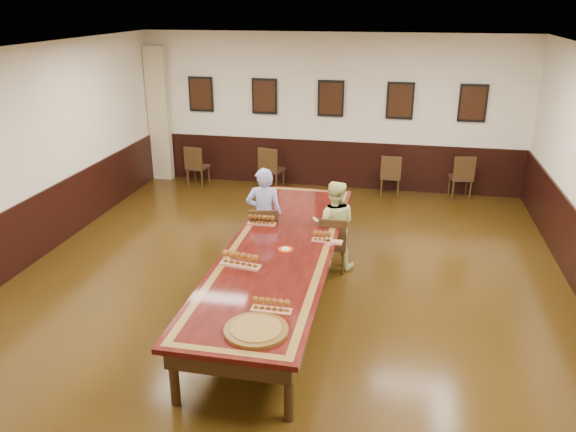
% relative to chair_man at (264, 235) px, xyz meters
% --- Properties ---
extents(floor, '(8.00, 10.00, 0.02)m').
position_rel_chair_man_xyz_m(floor, '(0.47, -1.01, -0.48)').
color(floor, black).
rests_on(floor, ground).
extents(ceiling, '(8.00, 10.00, 0.02)m').
position_rel_chair_man_xyz_m(ceiling, '(0.47, -1.01, 2.74)').
color(ceiling, white).
rests_on(ceiling, floor).
extents(wall_back, '(8.00, 0.02, 3.20)m').
position_rel_chair_man_xyz_m(wall_back, '(0.47, 4.00, 1.13)').
color(wall_back, '#EDE2C6').
rests_on(wall_back, floor).
extents(wall_left, '(0.02, 10.00, 3.20)m').
position_rel_chair_man_xyz_m(wall_left, '(-3.54, -1.01, 1.13)').
color(wall_left, '#EDE2C6').
rests_on(wall_left, floor).
extents(chair_man, '(0.53, 0.56, 0.93)m').
position_rel_chair_man_xyz_m(chair_man, '(0.00, 0.00, 0.00)').
color(chair_man, '#332116').
rests_on(chair_man, floor).
extents(chair_woman, '(0.43, 0.46, 0.87)m').
position_rel_chair_man_xyz_m(chair_woman, '(1.05, -0.02, -0.03)').
color(chair_woman, '#332116').
rests_on(chair_woman, floor).
extents(spare_chair_a, '(0.46, 0.50, 0.88)m').
position_rel_chair_man_xyz_m(spare_chair_a, '(-2.33, 3.48, -0.03)').
color(spare_chair_a, '#332116').
rests_on(spare_chair_a, floor).
extents(spare_chair_b, '(0.53, 0.56, 0.94)m').
position_rel_chair_man_xyz_m(spare_chair_b, '(-0.68, 3.50, 0.00)').
color(spare_chair_b, '#332116').
rests_on(spare_chair_b, floor).
extents(spare_chair_c, '(0.41, 0.45, 0.87)m').
position_rel_chair_man_xyz_m(spare_chair_c, '(1.78, 3.62, -0.03)').
color(spare_chair_c, '#332116').
rests_on(spare_chair_c, floor).
extents(spare_chair_d, '(0.48, 0.51, 0.90)m').
position_rel_chair_man_xyz_m(spare_chair_d, '(3.19, 3.77, -0.02)').
color(spare_chair_d, '#332116').
rests_on(spare_chair_d, floor).
extents(person_man, '(0.61, 0.46, 1.49)m').
position_rel_chair_man_xyz_m(person_man, '(-0.02, 0.10, 0.28)').
color(person_man, '#4F5CC6').
rests_on(person_man, floor).
extents(person_woman, '(0.70, 0.56, 1.36)m').
position_rel_chair_man_xyz_m(person_woman, '(1.04, 0.08, 0.21)').
color(person_woman, '#E9F096').
rests_on(person_woman, floor).
extents(pink_phone, '(0.14, 0.16, 0.01)m').
position_rel_chair_man_xyz_m(pink_phone, '(1.07, -0.77, 0.29)').
color(pink_phone, '#D7478A').
rests_on(pink_phone, conference_table).
extents(curtain, '(0.45, 0.18, 2.90)m').
position_rel_chair_man_xyz_m(curtain, '(-3.28, 3.81, 0.98)').
color(curtain, tan).
rests_on(curtain, floor).
extents(wainscoting, '(8.00, 10.00, 1.00)m').
position_rel_chair_man_xyz_m(wainscoting, '(0.47, -1.01, 0.03)').
color(wainscoting, black).
rests_on(wainscoting, floor).
extents(conference_table, '(1.40, 5.00, 0.76)m').
position_rel_chair_man_xyz_m(conference_table, '(0.47, -1.01, 0.14)').
color(conference_table, black).
rests_on(conference_table, floor).
extents(posters, '(6.14, 0.04, 0.74)m').
position_rel_chair_man_xyz_m(posters, '(0.47, 3.93, 1.43)').
color(posters, black).
rests_on(posters, wall_back).
extents(flight_a, '(0.41, 0.12, 0.15)m').
position_rel_chair_man_xyz_m(flight_a, '(0.04, -0.29, 0.35)').
color(flight_a, '#AA6547').
rests_on(flight_a, conference_table).
extents(flight_b, '(0.42, 0.16, 0.16)m').
position_rel_chair_man_xyz_m(flight_b, '(1.02, -0.72, 0.36)').
color(flight_b, '#AA6547').
rests_on(flight_b, conference_table).
extents(flight_c, '(0.53, 0.24, 0.19)m').
position_rel_chair_man_xyz_m(flight_c, '(0.11, -1.66, 0.37)').
color(flight_c, '#AA6547').
rests_on(flight_c, conference_table).
extents(flight_d, '(0.43, 0.13, 0.16)m').
position_rel_chair_man_xyz_m(flight_d, '(0.72, -2.63, 0.36)').
color(flight_d, '#AA6547').
rests_on(flight_d, conference_table).
extents(red_plate_grp, '(0.20, 0.20, 0.03)m').
position_rel_chair_man_xyz_m(red_plate_grp, '(0.56, -1.09, 0.29)').
color(red_plate_grp, red).
rests_on(red_plate_grp, conference_table).
extents(carved_platter, '(0.71, 0.71, 0.05)m').
position_rel_chair_man_xyz_m(carved_platter, '(0.66, -3.03, 0.31)').
color(carved_platter, '#503010').
rests_on(carved_platter, conference_table).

